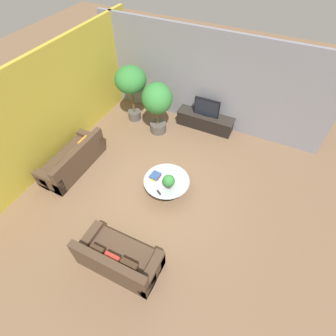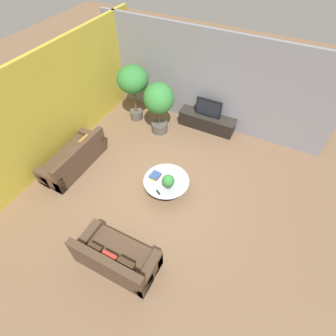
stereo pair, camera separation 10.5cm
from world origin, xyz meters
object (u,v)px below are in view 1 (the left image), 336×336
Objects in this scene: media_console at (205,121)px; potted_palm_tall at (131,82)px; couch_near_entry at (119,259)px; potted_palm_corner at (157,101)px; potted_plant_tabletop at (169,181)px; television at (207,108)px; couch_by_wall at (73,160)px; coffee_table at (167,183)px.

media_console is 0.98× the size of potted_palm_tall.
couch_near_entry is 1.01× the size of potted_palm_corner.
television is at bearing 93.01° from potted_plant_tabletop.
couch_near_entry is at bearing -89.98° from television.
television is at bearing 32.64° from potted_palm_corner.
couch_by_wall is at bearing -119.54° from potted_palm_corner.
coffee_table is at bearing -90.72° from couch_near_entry.
coffee_table is (0.03, -2.96, 0.05)m from media_console.
couch_by_wall is (-2.72, -3.33, -0.50)m from television.
couch_by_wall reaches higher than coffee_table.
coffee_table is 0.63× the size of potted_palm_tall.
potted_palm_tall reaches higher than potted_palm_corner.
coffee_table is 0.68× the size of couch_near_entry.
couch_near_entry is at bearing -94.44° from potted_plant_tabletop.
coffee_table is 2.25m from couch_near_entry.
potted_palm_corner reaches higher than media_console.
television reaches higher than coffee_table.
potted_palm_corner is 2.75m from potted_plant_tabletop.
potted_palm_tall is 1.09× the size of potted_palm_corner.
media_console is 0.52m from television.
couch_by_wall is at bearing -34.42° from couch_near_entry.
television is 3.12m from potted_plant_tabletop.
television is 5.22m from couch_near_entry.
television is at bearing 140.74° from couch_by_wall.
television is 0.47× the size of couch_near_entry.
coffee_table is at bearing -89.42° from television.
television is 4.33m from couch_by_wall.
potted_palm_corner is at bearing -147.31° from media_console.
television is at bearing -90.00° from media_console.
media_console is at bearing 14.11° from potted_palm_tall.
television reaches higher than couch_by_wall.
couch_near_entry is 4.63m from potted_palm_corner.
potted_plant_tabletop is at bearing 94.35° from couch_by_wall.
media_console is 2.67m from potted_palm_tall.
coffee_table is at bearing 130.21° from potted_plant_tabletop.
couch_near_entry is (-0.03, -2.24, -0.02)m from coffee_table.
couch_by_wall is at bearing -175.65° from potted_plant_tabletop.
potted_plant_tabletop is at bearing -45.04° from potted_palm_tall.
potted_palm_tall is at bearing 134.96° from potted_plant_tabletop.
television is 0.48× the size of potted_palm_corner.
media_console reaches higher than coffee_table.
television is at bearing -89.98° from couch_near_entry.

